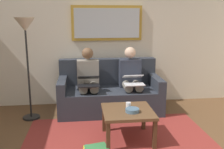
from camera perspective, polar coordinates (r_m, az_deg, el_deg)
name	(u,v)px	position (r m, az deg, el deg)	size (l,w,h in m)	color
wall_rear	(107,36)	(5.02, -1.21, 8.39)	(6.00, 0.12, 2.60)	beige
area_rug	(119,141)	(3.67, 1.60, -14.40)	(2.60, 1.80, 0.01)	maroon
couch	(109,93)	(4.73, -0.59, -4.07)	(1.80, 0.90, 0.90)	#2D333D
framed_mirror	(107,23)	(4.92, -1.12, 11.22)	(1.31, 0.05, 0.64)	#B7892D
coffee_table	(128,114)	(3.58, 3.48, -8.65)	(0.68, 0.68, 0.43)	brown
cup	(128,106)	(3.60, 3.62, -6.82)	(0.07, 0.07, 0.09)	silver
bowl	(132,110)	(3.49, 4.47, -7.83)	(0.18, 0.18, 0.05)	slate
person_left	(131,77)	(4.64, 4.15, -0.64)	(0.38, 0.58, 1.14)	#2D3342
laptop_white	(133,80)	(4.41, 4.73, -1.15)	(0.33, 0.35, 0.15)	white
person_right	(88,79)	(4.56, -5.25, -0.90)	(0.38, 0.58, 1.14)	gray
laptop_black	(89,81)	(4.33, -5.16, -1.43)	(0.35, 0.35, 0.16)	black
magazine_stack	(96,149)	(3.43, -3.60, -15.96)	(0.34, 0.27, 0.05)	red
standing_lamp	(26,36)	(4.33, -18.42, 8.02)	(0.32, 0.32, 1.66)	black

